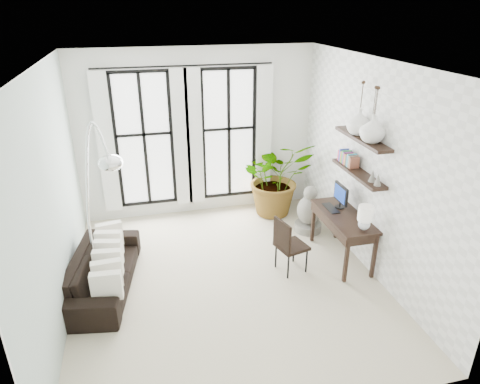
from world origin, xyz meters
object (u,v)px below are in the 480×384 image
object	(u,v)px
arc_lamp	(100,189)
plant	(276,177)
sofa	(103,270)
desk_chair	(288,243)
desk	(345,220)
buddha	(309,212)

from	to	relation	value
arc_lamp	plant	bearing A→B (deg)	28.51
sofa	desk_chair	size ratio (longest dim) A/B	2.21
desk	arc_lamp	size ratio (longest dim) A/B	0.54
sofa	plant	size ratio (longest dim) A/B	1.31
plant	desk_chair	world-z (taller)	plant
plant	buddha	size ratio (longest dim) A/B	1.73
buddha	sofa	bearing A→B (deg)	-166.09
desk_chair	arc_lamp	bearing A→B (deg)	158.30
sofa	desk	xyz separation A→B (m)	(3.74, -0.16, 0.45)
sofa	desk	bearing A→B (deg)	-82.67
plant	buddha	xyz separation A→B (m)	(0.36, -0.87, -0.39)
desk_chair	arc_lamp	world-z (taller)	arc_lamp
desk	arc_lamp	world-z (taller)	arc_lamp
sofa	arc_lamp	size ratio (longest dim) A/B	0.80
arc_lamp	buddha	world-z (taller)	arc_lamp
sofa	desk_chair	distance (m)	2.79
sofa	desk	size ratio (longest dim) A/B	1.48
desk	desk_chair	size ratio (longest dim) A/B	1.49
sofa	plant	distance (m)	3.72
sofa	plant	world-z (taller)	plant
sofa	desk_chair	xyz separation A→B (m)	(2.76, -0.26, 0.22)
desk	desk_chair	distance (m)	1.01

